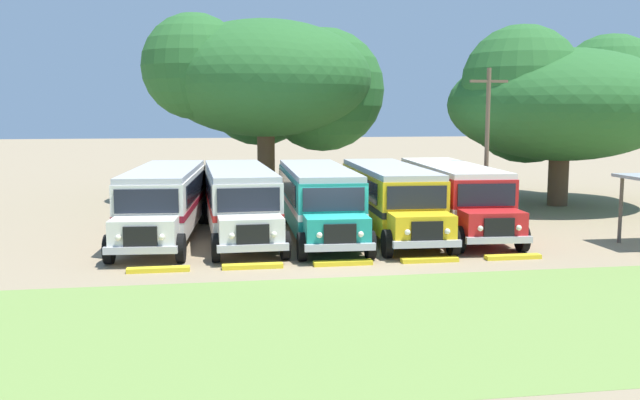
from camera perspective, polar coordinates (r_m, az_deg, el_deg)
name	(u,v)px	position (r m, az deg, el deg)	size (l,w,h in m)	color
ground_plane	(339,260)	(24.33, 1.52, -4.93)	(220.00, 220.00, 0.00)	#937F60
foreground_grass_strip	(393,322)	(17.50, 6.02, -9.87)	(80.00, 9.50, 0.01)	olive
parked_bus_slot_0	(164,199)	(29.11, -12.58, 0.08)	(3.44, 10.96, 2.82)	silver
parked_bus_slot_1	(239,198)	(28.92, -6.60, 0.16)	(2.95, 10.87, 2.82)	silver
parked_bus_slot_2	(318,198)	(28.88, -0.15, 0.20)	(2.96, 10.88, 2.82)	teal
parked_bus_slot_3	(390,196)	(29.59, 5.73, 0.34)	(3.02, 10.88, 2.82)	yellow
parked_bus_slot_4	(453,194)	(30.74, 10.77, 0.50)	(3.23, 10.92, 2.82)	red
curb_wheelstop_0	(158,270)	(23.18, -13.06, -5.55)	(2.00, 0.36, 0.15)	yellow
curb_wheelstop_1	(253,266)	(23.17, -5.52, -5.40)	(2.00, 0.36, 0.15)	yellow
curb_wheelstop_2	(343,263)	(23.55, 1.89, -5.16)	(2.00, 0.36, 0.15)	yellow
curb_wheelstop_3	(430,260)	(24.31, 8.94, -4.85)	(2.00, 0.36, 0.15)	yellow
curb_wheelstop_4	(513,257)	(25.40, 15.47, -4.50)	(2.00, 0.36, 0.15)	yellow
broad_shade_tree	(270,82)	(42.24, -4.10, 9.58)	(14.31, 13.68, 10.50)	brown
secondary_tree	(554,99)	(41.01, 18.57, 7.83)	(12.91, 13.76, 9.57)	brown
utility_pole	(487,141)	(32.98, 13.47, 4.73)	(1.80, 0.20, 7.07)	brown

